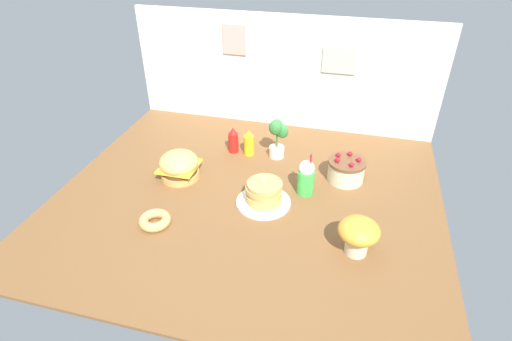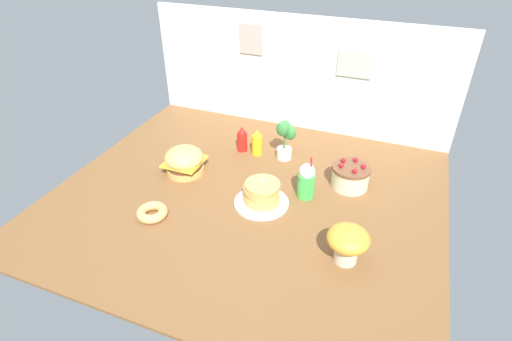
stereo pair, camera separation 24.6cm
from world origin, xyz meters
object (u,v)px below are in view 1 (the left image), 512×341
(donut_pink_glaze, at_px, (155,220))
(ketchup_bottle, at_px, (233,140))
(potted_plant, at_px, (278,137))
(cream_soda_cup, at_px, (306,177))
(burger, at_px, (179,166))
(layer_cake, at_px, (346,170))
(mushroom_stool, at_px, (358,234))
(pancake_stack, at_px, (264,194))
(mustard_bottle, at_px, (249,143))

(donut_pink_glaze, bearing_deg, ketchup_bottle, 78.00)
(ketchup_bottle, height_order, potted_plant, potted_plant)
(cream_soda_cup, height_order, donut_pink_glaze, cream_soda_cup)
(burger, relative_size, donut_pink_glaze, 1.43)
(burger, xyz_separation_m, potted_plant, (0.57, 0.42, 0.07))
(layer_cake, distance_m, mushroom_stool, 0.67)
(pancake_stack, distance_m, mustard_bottle, 0.59)
(pancake_stack, height_order, mushroom_stool, mushroom_stool)
(burger, height_order, pancake_stack, burger)
(burger, height_order, cream_soda_cup, cream_soda_cup)
(ketchup_bottle, distance_m, mushroom_stool, 1.24)
(burger, relative_size, mustard_bottle, 1.33)
(cream_soda_cup, bearing_deg, ketchup_bottle, 147.35)
(mustard_bottle, bearing_deg, donut_pink_glaze, -109.27)
(layer_cake, height_order, ketchup_bottle, ketchup_bottle)
(layer_cake, bearing_deg, mushroom_stool, -81.14)
(burger, bearing_deg, pancake_stack, -12.71)
(mushroom_stool, bearing_deg, mustard_bottle, 134.46)
(layer_cake, bearing_deg, potted_plant, 160.26)
(mustard_bottle, height_order, donut_pink_glaze, mustard_bottle)
(cream_soda_cup, bearing_deg, potted_plant, 124.21)
(pancake_stack, bearing_deg, layer_cake, 39.57)
(burger, distance_m, cream_soda_cup, 0.83)
(pancake_stack, relative_size, mustard_bottle, 1.70)
(pancake_stack, relative_size, donut_pink_glaze, 1.83)
(donut_pink_glaze, height_order, potted_plant, potted_plant)
(ketchup_bottle, relative_size, potted_plant, 0.66)
(mustard_bottle, height_order, mushroom_stool, mushroom_stool)
(mustard_bottle, distance_m, potted_plant, 0.22)
(burger, relative_size, mushroom_stool, 1.21)
(cream_soda_cup, relative_size, donut_pink_glaze, 1.61)
(potted_plant, bearing_deg, layer_cake, -19.74)
(potted_plant, bearing_deg, cream_soda_cup, -55.79)
(mustard_bottle, bearing_deg, layer_cake, -12.73)
(donut_pink_glaze, distance_m, potted_plant, 1.04)
(pancake_stack, bearing_deg, cream_soda_cup, 37.38)
(burger, xyz_separation_m, donut_pink_glaze, (0.06, -0.48, -0.06))
(burger, relative_size, pancake_stack, 0.78)
(mustard_bottle, distance_m, donut_pink_glaze, 0.94)
(pancake_stack, xyz_separation_m, layer_cake, (0.46, 0.38, 0.01))
(ketchup_bottle, relative_size, donut_pink_glaze, 1.08)
(ketchup_bottle, distance_m, donut_pink_glaze, 0.91)
(cream_soda_cup, bearing_deg, burger, -177.55)
(cream_soda_cup, xyz_separation_m, donut_pink_glaze, (-0.77, -0.52, -0.09))
(donut_pink_glaze, bearing_deg, mushroom_stool, 3.23)
(cream_soda_cup, distance_m, potted_plant, 0.47)
(ketchup_bottle, bearing_deg, burger, -120.82)
(burger, distance_m, layer_cake, 1.09)
(potted_plant, bearing_deg, burger, -143.43)
(cream_soda_cup, xyz_separation_m, potted_plant, (-0.26, 0.39, 0.04))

